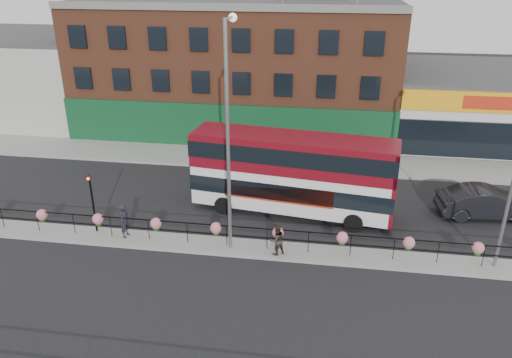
# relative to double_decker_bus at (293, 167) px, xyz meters

# --- Properties ---
(ground) EXTENTS (120.00, 120.00, 0.00)m
(ground) POSITION_rel_double_decker_bus_xyz_m (-1.85, -4.34, -2.76)
(ground) COLOR black
(ground) RESTS_ON ground
(north_pavement) EXTENTS (60.00, 4.00, 0.15)m
(north_pavement) POSITION_rel_double_decker_bus_xyz_m (-1.85, 7.66, -2.69)
(north_pavement) COLOR gray
(north_pavement) RESTS_ON ground
(median) EXTENTS (60.00, 1.60, 0.15)m
(median) POSITION_rel_double_decker_bus_xyz_m (-1.85, -4.34, -2.69)
(median) COLOR gray
(median) RESTS_ON ground
(brick_building) EXTENTS (25.00, 12.21, 10.30)m
(brick_building) POSITION_rel_double_decker_bus_xyz_m (-5.85, 15.62, 2.37)
(brick_building) COLOR brown
(brick_building) RESTS_ON ground
(supermarket) EXTENTS (15.00, 12.25, 5.30)m
(supermarket) POSITION_rel_double_decker_bus_xyz_m (14.15, 15.57, -0.11)
(supermarket) COLOR silver
(supermarket) RESTS_ON ground
(warehouse_west) EXTENTS (15.50, 12.00, 7.30)m
(warehouse_west) POSITION_rel_double_decker_bus_xyz_m (-26.10, 15.66, 0.89)
(warehouse_west) COLOR #A7A7A2
(warehouse_west) RESTS_ON ground
(median_railing) EXTENTS (30.04, 0.56, 1.23)m
(median_railing) POSITION_rel_double_decker_bus_xyz_m (-1.85, -4.34, -1.72)
(median_railing) COLOR black
(median_railing) RESTS_ON median
(double_decker_bus) EXTENTS (11.36, 4.07, 4.50)m
(double_decker_bus) POSITION_rel_double_decker_bus_xyz_m (0.00, 0.00, 0.00)
(double_decker_bus) COLOR silver
(double_decker_bus) RESTS_ON ground
(car) EXTENTS (3.02, 5.64, 1.72)m
(car) POSITION_rel_double_decker_bus_xyz_m (10.61, 1.09, -1.90)
(car) COLOR black
(car) RESTS_ON ground
(pedestrian_a) EXTENTS (0.73, 0.56, 1.77)m
(pedestrian_a) POSITION_rel_double_decker_bus_xyz_m (-8.12, -4.22, -1.72)
(pedestrian_a) COLOR black
(pedestrian_a) RESTS_ON median
(pedestrian_b) EXTENTS (1.30, 1.29, 1.55)m
(pedestrian_b) POSITION_rel_double_decker_bus_xyz_m (-0.33, -4.72, -1.84)
(pedestrian_b) COLOR #2F251E
(pedestrian_b) RESTS_ON median
(lamp_column_west) EXTENTS (0.39, 1.90, 10.84)m
(lamp_column_west) POSITION_rel_double_decker_bus_xyz_m (-2.65, -4.18, 3.82)
(lamp_column_west) COLOR gray
(lamp_column_west) RESTS_ON median
(traffic_light_median) EXTENTS (0.15, 0.28, 3.65)m
(traffic_light_median) POSITION_rel_double_decker_bus_xyz_m (-9.85, -3.94, -0.29)
(traffic_light_median) COLOR black
(traffic_light_median) RESTS_ON median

